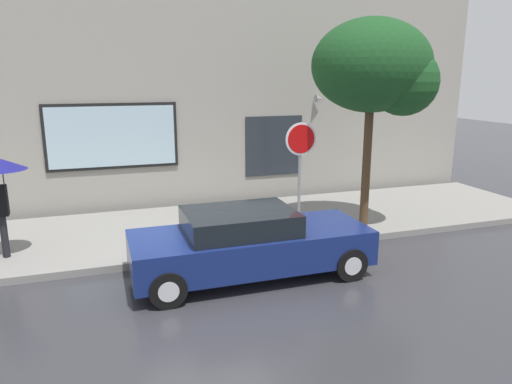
{
  "coord_description": "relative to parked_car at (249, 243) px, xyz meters",
  "views": [
    {
      "loc": [
        -1.82,
        -8.14,
        3.76
      ],
      "look_at": [
        1.51,
        1.8,
        1.2
      ],
      "focal_mm": 33.35,
      "sensor_mm": 36.0,
      "label": 1
    }
  ],
  "objects": [
    {
      "name": "sidewalk",
      "position": [
        -0.77,
        3.0,
        -0.59
      ],
      "size": [
        20.0,
        4.0,
        0.15
      ],
      "primitive_type": "cube",
      "color": "gray",
      "rests_on": "ground"
    },
    {
      "name": "street_tree",
      "position": [
        3.64,
        1.6,
        3.24
      ],
      "size": [
        2.85,
        2.42,
        4.92
      ],
      "color": "#4C3823",
      "rests_on": "sidewalk"
    },
    {
      "name": "stop_sign",
      "position": [
        1.85,
        1.87,
        1.31
      ],
      "size": [
        0.76,
        0.1,
        2.59
      ],
      "color": "gray",
      "rests_on": "sidewalk"
    },
    {
      "name": "parked_car",
      "position": [
        0.0,
        0.0,
        0.0
      ],
      "size": [
        4.52,
        1.8,
        1.33
      ],
      "color": "navy",
      "rests_on": "ground"
    },
    {
      "name": "building_facade",
      "position": [
        -0.77,
        5.49,
        2.81
      ],
      "size": [
        20.0,
        0.67,
        7.0
      ],
      "color": "#9E998E",
      "rests_on": "ground"
    },
    {
      "name": "fire_hydrant",
      "position": [
        -0.63,
        1.99,
        -0.13
      ],
      "size": [
        0.3,
        0.44,
        0.8
      ],
      "color": "red",
      "rests_on": "sidewalk"
    },
    {
      "name": "ground_plane",
      "position": [
        -0.77,
        -0.0,
        -0.67
      ],
      "size": [
        60.0,
        60.0,
        0.0
      ],
      "primitive_type": "plane",
      "color": "#333338"
    }
  ]
}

